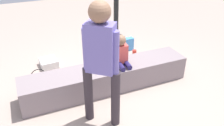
# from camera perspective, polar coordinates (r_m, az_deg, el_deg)

# --- Properties ---
(ground_plane) EXTENTS (12.00, 12.00, 0.00)m
(ground_plane) POSITION_cam_1_polar(r_m,az_deg,el_deg) (3.81, -1.18, -5.91)
(ground_plane) COLOR #A59084
(concrete_ledge) EXTENTS (2.61, 0.49, 0.38)m
(concrete_ledge) POSITION_cam_1_polar(r_m,az_deg,el_deg) (3.71, -1.20, -3.51)
(concrete_ledge) COLOR gray
(concrete_ledge) RESTS_ON ground_plane
(child_seated) EXTENTS (0.28, 0.32, 0.48)m
(child_seated) POSITION_cam_1_polar(r_m,az_deg,el_deg) (3.58, 2.19, 2.61)
(child_seated) COLOR navy
(child_seated) RESTS_ON concrete_ledge
(adult_standing) EXTENTS (0.39, 0.36, 1.59)m
(adult_standing) POSITION_cam_1_polar(r_m,az_deg,el_deg) (2.69, -2.72, 1.74)
(adult_standing) COLOR #332A31
(adult_standing) RESTS_ON ground_plane
(cake_plate) EXTENTS (0.22, 0.22, 0.07)m
(cake_plate) POSITION_cam_1_polar(r_m,az_deg,el_deg) (3.59, -1.38, -0.77)
(cake_plate) COLOR #4CA5D8
(cake_plate) RESTS_ON concrete_ledge
(gift_bag) EXTENTS (0.21, 0.11, 0.31)m
(gift_bag) POSITION_cam_1_polar(r_m,az_deg,el_deg) (4.96, 3.90, 4.59)
(gift_bag) COLOR #4C99E0
(gift_bag) RESTS_ON ground_plane
(railing_post) EXTENTS (0.36, 0.36, 1.11)m
(railing_post) POSITION_cam_1_polar(r_m,az_deg,el_deg) (5.44, 0.97, 10.10)
(railing_post) COLOR black
(railing_post) RESTS_ON ground_plane
(water_bottle_near_gift) EXTENTS (0.06, 0.06, 0.19)m
(water_bottle_near_gift) POSITION_cam_1_polar(r_m,az_deg,el_deg) (4.30, -2.48, -0.24)
(water_bottle_near_gift) COLOR silver
(water_bottle_near_gift) RESTS_ON ground_plane
(party_cup_red) EXTENTS (0.08, 0.08, 0.10)m
(party_cup_red) POSITION_cam_1_polar(r_m,az_deg,el_deg) (4.80, 5.38, 2.52)
(party_cup_red) COLOR red
(party_cup_red) RESTS_ON ground_plane
(cake_box_white) EXTENTS (0.32, 0.35, 0.13)m
(cake_box_white) POSITION_cam_1_polar(r_m,az_deg,el_deg) (4.53, -14.95, 0.08)
(cake_box_white) COLOR white
(cake_box_white) RESTS_ON ground_plane
(handbag_black_leather) EXTENTS (0.30, 0.11, 0.32)m
(handbag_black_leather) POSITION_cam_1_polar(r_m,az_deg,el_deg) (3.96, -17.05, -3.99)
(handbag_black_leather) COLOR black
(handbag_black_leather) RESTS_ON ground_plane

